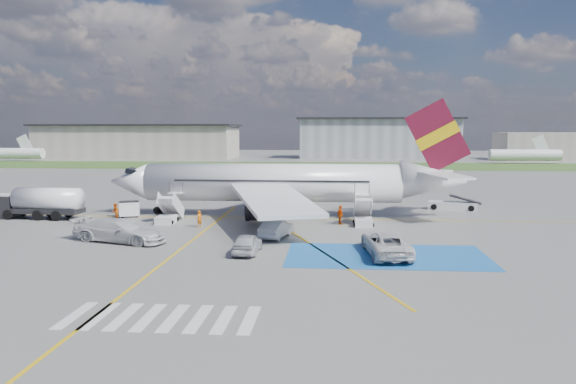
{
  "coord_description": "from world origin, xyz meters",
  "views": [
    {
      "loc": [
        6.24,
        -42.99,
        8.81
      ],
      "look_at": [
        2.35,
        4.55,
        3.5
      ],
      "focal_mm": 35.0,
      "sensor_mm": 36.0,
      "label": 1
    }
  ],
  "objects_px": {
    "fuel_tanker": "(38,206)",
    "belt_loader": "(453,206)",
    "gpu_cart": "(129,210)",
    "car_silver_a": "(247,243)",
    "airliner": "(287,183)",
    "car_silver_b": "(276,229)",
    "van_white_b": "(119,227)",
    "van_white_a": "(386,239)"
  },
  "relations": [
    {
      "from": "belt_loader",
      "to": "van_white_b",
      "type": "distance_m",
      "value": 36.35
    },
    {
      "from": "gpu_cart",
      "to": "car_silver_a",
      "type": "relative_size",
      "value": 0.54
    },
    {
      "from": "car_silver_a",
      "to": "fuel_tanker",
      "type": "bearing_deg",
      "value": -29.56
    },
    {
      "from": "car_silver_a",
      "to": "car_silver_b",
      "type": "relative_size",
      "value": 0.94
    },
    {
      "from": "gpu_cart",
      "to": "van_white_b",
      "type": "relative_size",
      "value": 0.38
    },
    {
      "from": "car_silver_a",
      "to": "van_white_b",
      "type": "relative_size",
      "value": 0.7
    },
    {
      "from": "gpu_cart",
      "to": "car_silver_a",
      "type": "xyz_separation_m",
      "value": [
        14.5,
        -15.64,
        -0.01
      ]
    },
    {
      "from": "belt_loader",
      "to": "van_white_a",
      "type": "relative_size",
      "value": 1.0
    },
    {
      "from": "belt_loader",
      "to": "van_white_b",
      "type": "relative_size",
      "value": 0.96
    },
    {
      "from": "car_silver_b",
      "to": "fuel_tanker",
      "type": "bearing_deg",
      "value": -4.47
    },
    {
      "from": "van_white_a",
      "to": "fuel_tanker",
      "type": "bearing_deg",
      "value": -27.59
    },
    {
      "from": "car_silver_b",
      "to": "airliner",
      "type": "bearing_deg",
      "value": -76.27
    },
    {
      "from": "fuel_tanker",
      "to": "van_white_a",
      "type": "distance_m",
      "value": 35.72
    },
    {
      "from": "airliner",
      "to": "van_white_a",
      "type": "distance_m",
      "value": 19.6
    },
    {
      "from": "fuel_tanker",
      "to": "belt_loader",
      "type": "bearing_deg",
      "value": 17.42
    },
    {
      "from": "van_white_a",
      "to": "car_silver_a",
      "type": "bearing_deg",
      "value": -2.79
    },
    {
      "from": "belt_loader",
      "to": "car_silver_a",
      "type": "xyz_separation_m",
      "value": [
        -19.34,
        -23.74,
        0.3
      ]
    },
    {
      "from": "fuel_tanker",
      "to": "car_silver_b",
      "type": "height_order",
      "value": "fuel_tanker"
    },
    {
      "from": "gpu_cart",
      "to": "belt_loader",
      "type": "bearing_deg",
      "value": -10.06
    },
    {
      "from": "airliner",
      "to": "van_white_b",
      "type": "xyz_separation_m",
      "value": [
        -12.1,
        -14.64,
        -2.21
      ]
    },
    {
      "from": "belt_loader",
      "to": "car_silver_b",
      "type": "bearing_deg",
      "value": -121.9
    },
    {
      "from": "belt_loader",
      "to": "car_silver_a",
      "type": "distance_m",
      "value": 30.63
    },
    {
      "from": "car_silver_a",
      "to": "van_white_a",
      "type": "distance_m",
      "value": 9.86
    },
    {
      "from": "car_silver_b",
      "to": "van_white_a",
      "type": "bearing_deg",
      "value": 159.61
    },
    {
      "from": "airliner",
      "to": "fuel_tanker",
      "type": "bearing_deg",
      "value": -170.86
    },
    {
      "from": "airliner",
      "to": "gpu_cart",
      "type": "bearing_deg",
      "value": -171.71
    },
    {
      "from": "gpu_cart",
      "to": "van_white_b",
      "type": "xyz_separation_m",
      "value": [
        3.78,
        -12.32,
        0.45
      ]
    },
    {
      "from": "car_silver_a",
      "to": "van_white_b",
      "type": "height_order",
      "value": "van_white_b"
    },
    {
      "from": "belt_loader",
      "to": "car_silver_b",
      "type": "relative_size",
      "value": 1.29
    },
    {
      "from": "gpu_cart",
      "to": "car_silver_a",
      "type": "height_order",
      "value": "gpu_cart"
    },
    {
      "from": "airliner",
      "to": "gpu_cart",
      "type": "xyz_separation_m",
      "value": [
        -15.89,
        -2.31,
        -2.66
      ]
    },
    {
      "from": "gpu_cart",
      "to": "fuel_tanker",
      "type": "bearing_deg",
      "value": 167.17
    },
    {
      "from": "airliner",
      "to": "gpu_cart",
      "type": "height_order",
      "value": "airliner"
    },
    {
      "from": "airliner",
      "to": "car_silver_b",
      "type": "height_order",
      "value": "airliner"
    },
    {
      "from": "gpu_cart",
      "to": "belt_loader",
      "type": "distance_m",
      "value": 34.8
    },
    {
      "from": "airliner",
      "to": "car_silver_a",
      "type": "xyz_separation_m",
      "value": [
        -1.39,
        -17.96,
        -2.67
      ]
    },
    {
      "from": "van_white_a",
      "to": "airliner",
      "type": "bearing_deg",
      "value": -69.51
    },
    {
      "from": "airliner",
      "to": "belt_loader",
      "type": "height_order",
      "value": "airliner"
    },
    {
      "from": "car_silver_b",
      "to": "van_white_b",
      "type": "xyz_separation_m",
      "value": [
        -12.17,
        -2.72,
        0.44
      ]
    },
    {
      "from": "fuel_tanker",
      "to": "belt_loader",
      "type": "height_order",
      "value": "fuel_tanker"
    },
    {
      "from": "fuel_tanker",
      "to": "belt_loader",
      "type": "relative_size",
      "value": 1.59
    },
    {
      "from": "car_silver_a",
      "to": "van_white_a",
      "type": "height_order",
      "value": "van_white_a"
    }
  ]
}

